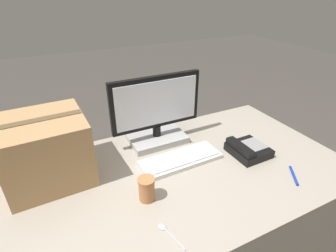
# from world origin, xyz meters

# --- Properties ---
(office_desk) EXTENTS (1.80, 0.90, 0.73)m
(office_desk) POSITION_xyz_m (0.00, 0.00, 0.37)
(office_desk) COLOR #A89E8E
(office_desk) RESTS_ON ground_plane
(monitor) EXTENTS (0.50, 0.21, 0.38)m
(monitor) POSITION_xyz_m (0.09, 0.30, 0.89)
(monitor) COLOR #B7B7B7
(monitor) RESTS_ON office_desk
(keyboard) EXTENTS (0.42, 0.16, 0.03)m
(keyboard) POSITION_xyz_m (0.12, 0.06, 0.74)
(keyboard) COLOR silver
(keyboard) RESTS_ON office_desk
(desk_phone) EXTENTS (0.18, 0.19, 0.07)m
(desk_phone) POSITION_xyz_m (0.47, -0.03, 0.76)
(desk_phone) COLOR black
(desk_phone) RESTS_ON office_desk
(paper_cup_right) EXTENTS (0.07, 0.07, 0.11)m
(paper_cup_right) POSITION_xyz_m (-0.13, -0.10, 0.78)
(paper_cup_right) COLOR #BC7547
(paper_cup_right) RESTS_ON office_desk
(spoon) EXTENTS (0.05, 0.15, 0.00)m
(spoon) POSITION_xyz_m (-0.13, -0.28, 0.73)
(spoon) COLOR #B2B2B7
(spoon) RESTS_ON office_desk
(cardboard_box) EXTENTS (0.36, 0.35, 0.30)m
(cardboard_box) POSITION_xyz_m (-0.47, 0.23, 0.88)
(cardboard_box) COLOR tan
(cardboard_box) RESTS_ON office_desk
(pen_marker) EXTENTS (0.09, 0.12, 0.01)m
(pen_marker) POSITION_xyz_m (0.54, -0.27, 0.74)
(pen_marker) COLOR #1933B2
(pen_marker) RESTS_ON office_desk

